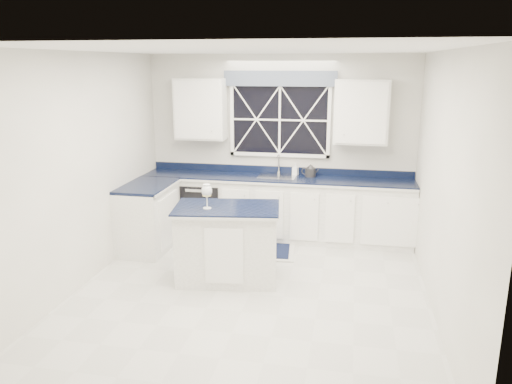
% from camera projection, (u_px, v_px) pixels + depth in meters
% --- Properties ---
extents(ground, '(4.50, 4.50, 0.00)m').
position_uv_depth(ground, '(250.00, 294.00, 5.72)').
color(ground, silver).
rests_on(ground, ground).
extents(back_wall, '(4.00, 0.10, 2.70)m').
position_uv_depth(back_wall, '(280.00, 146.00, 7.52)').
color(back_wall, silver).
rests_on(back_wall, ground).
extents(base_cabinets, '(3.99, 1.60, 0.90)m').
position_uv_depth(base_cabinets, '(252.00, 211.00, 7.37)').
color(base_cabinets, white).
rests_on(base_cabinets, ground).
extents(countertop, '(3.98, 0.64, 0.04)m').
position_uv_depth(countertop, '(277.00, 178.00, 7.35)').
color(countertop, black).
rests_on(countertop, base_cabinets).
extents(dishwasher, '(0.60, 0.58, 0.82)m').
position_uv_depth(dishwasher, '(206.00, 207.00, 7.68)').
color(dishwasher, black).
rests_on(dishwasher, ground).
extents(window, '(1.65, 0.09, 1.26)m').
position_uv_depth(window, '(280.00, 114.00, 7.36)').
color(window, black).
rests_on(window, ground).
extents(upper_cabinets, '(3.10, 0.34, 0.90)m').
position_uv_depth(upper_cabinets, '(279.00, 110.00, 7.22)').
color(upper_cabinets, white).
rests_on(upper_cabinets, ground).
extents(faucet, '(0.05, 0.20, 0.30)m').
position_uv_depth(faucet, '(279.00, 164.00, 7.49)').
color(faucet, '#AFAFB2').
rests_on(faucet, countertop).
extents(island, '(1.33, 0.91, 0.92)m').
position_uv_depth(island, '(227.00, 243.00, 6.00)').
color(island, white).
rests_on(island, ground).
extents(rug, '(1.41, 0.94, 0.02)m').
position_uv_depth(rug, '(247.00, 249.00, 7.06)').
color(rug, beige).
rests_on(rug, ground).
extents(kettle, '(0.26, 0.18, 0.19)m').
position_uv_depth(kettle, '(310.00, 171.00, 7.35)').
color(kettle, '#2D2D2F').
rests_on(kettle, countertop).
extents(wine_glass, '(0.12, 0.12, 0.29)m').
position_uv_depth(wine_glass, '(207.00, 192.00, 5.77)').
color(wine_glass, silver).
rests_on(wine_glass, island).
extents(soap_bottle, '(0.10, 0.10, 0.18)m').
position_uv_depth(soap_bottle, '(295.00, 169.00, 7.46)').
color(soap_bottle, silver).
rests_on(soap_bottle, countertop).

